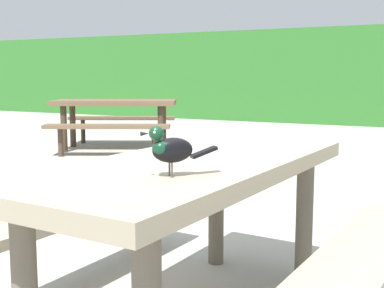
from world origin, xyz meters
name	(u,v)px	position (x,y,z in m)	size (l,w,h in m)	color
picnic_table_foreground	(193,201)	(0.24, -0.22, 0.56)	(1.79, 1.85, 0.74)	gray
bird_grackle	(170,148)	(0.34, -0.60, 0.84)	(0.21, 0.23, 0.18)	black
picnic_table_mid_left	(115,112)	(-3.31, 4.10, 0.56)	(2.28, 2.27, 0.74)	brown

